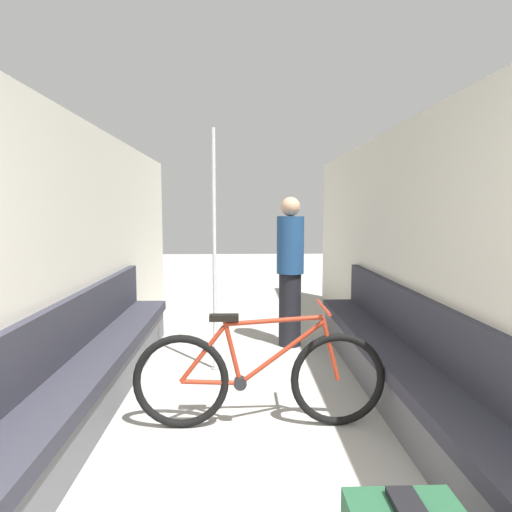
% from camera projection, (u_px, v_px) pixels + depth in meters
% --- Properties ---
extents(wall_left, '(0.10, 8.72, 2.27)m').
position_uv_depth(wall_left, '(56.00, 261.00, 3.37)').
color(wall_left, beige).
rests_on(wall_left, ground).
extents(wall_right, '(0.10, 8.72, 2.27)m').
position_uv_depth(wall_right, '(433.00, 259.00, 3.47)').
color(wall_right, beige).
rests_on(wall_right, ground).
extents(bench_seat_row_left, '(0.42, 4.03, 0.85)m').
position_uv_depth(bench_seat_row_left, '(92.00, 370.00, 3.49)').
color(bench_seat_row_left, '#5B5B60').
rests_on(bench_seat_row_left, ground).
extents(bench_seat_row_right, '(0.42, 4.03, 0.85)m').
position_uv_depth(bench_seat_row_right, '(399.00, 367.00, 3.57)').
color(bench_seat_row_right, '#5B5B60').
rests_on(bench_seat_row_right, ground).
extents(bicycle, '(1.75, 0.46, 0.86)m').
position_uv_depth(bicycle, '(259.00, 377.00, 3.16)').
color(bicycle, black).
rests_on(bicycle, ground).
extents(grab_pole_near, '(0.08, 0.08, 2.25)m').
position_uv_depth(grab_pole_near, '(214.00, 254.00, 4.24)').
color(grab_pole_near, gray).
rests_on(grab_pole_near, ground).
extents(passenger_standing, '(0.30, 0.30, 1.65)m').
position_uv_depth(passenger_standing, '(290.00, 270.00, 5.03)').
color(passenger_standing, black).
rests_on(passenger_standing, ground).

